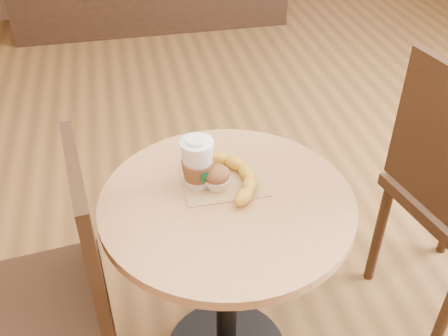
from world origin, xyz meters
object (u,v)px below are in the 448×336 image
Objects in this scene: coffee_cup at (198,164)px; banana at (226,176)px; chair_left at (55,292)px; cafe_table at (227,251)px; muffin at (217,177)px.

coffee_cup is 0.57× the size of banana.
banana is (0.52, 0.11, 0.25)m from chair_left.
cafe_table is at bearing -68.76° from coffee_cup.
chair_left is 3.39× the size of banana.
banana is (0.03, 0.02, -0.01)m from muffin.
banana is at bearing 95.75° from chair_left.
chair_left is 5.99× the size of coffee_cup.
muffin is at bearing -168.00° from banana.
cafe_table is 0.51m from chair_left.
chair_left reaches higher than cafe_table.
banana is at bearing -23.82° from coffee_cup.
coffee_cup reaches higher than cafe_table.
muffin is (-0.02, 0.06, 0.25)m from cafe_table.
banana is at bearing 80.25° from cafe_table.
banana is (0.08, -0.01, -0.05)m from coffee_cup.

